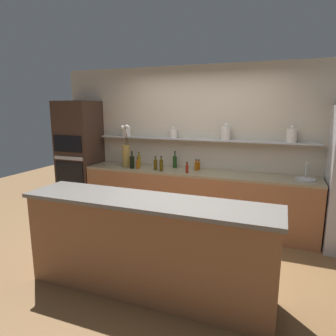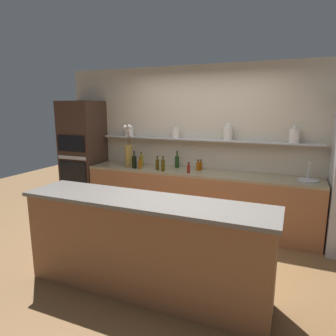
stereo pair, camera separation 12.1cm
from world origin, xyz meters
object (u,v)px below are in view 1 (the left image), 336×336
(bottle_sauce_4, at_px, (199,165))
(bottle_oil_5, at_px, (155,164))
(bottle_wine_6, at_px, (132,162))
(bottle_oil_8, at_px, (139,161))
(bottle_sauce_2, at_px, (138,164))
(bottle_wine_1, at_px, (175,162))
(flower_vase, at_px, (126,154))
(bottle_sauce_7, at_px, (187,168))
(sink_fixture, at_px, (306,178))
(bottle_oil_0, at_px, (161,165))
(bottle_sauce_3, at_px, (196,166))
(oven_tower, at_px, (80,157))

(bottle_sauce_4, xyz_separation_m, bottle_oil_5, (-0.65, -0.30, 0.02))
(bottle_sauce_4, xyz_separation_m, bottle_wine_6, (-1.06, -0.33, 0.04))
(bottle_oil_8, bearing_deg, bottle_sauce_2, -69.50)
(bottle_wine_1, xyz_separation_m, bottle_wine_6, (-0.64, -0.33, 0.00))
(flower_vase, distance_m, bottle_sauce_7, 1.14)
(sink_fixture, height_order, bottle_sauce_2, sink_fixture)
(bottle_oil_5, xyz_separation_m, bottle_sauce_7, (0.55, -0.04, -0.02))
(bottle_wine_1, distance_m, bottle_oil_5, 0.38)
(bottle_wine_6, xyz_separation_m, bottle_oil_8, (0.02, 0.21, -0.01))
(bottle_sauce_4, relative_size, bottle_sauce_7, 0.95)
(bottle_sauce_4, xyz_separation_m, bottle_oil_8, (-1.04, -0.11, 0.03))
(sink_fixture, relative_size, bottle_wine_6, 0.96)
(flower_vase, height_order, bottle_oil_5, flower_vase)
(flower_vase, relative_size, bottle_oil_0, 2.96)
(bottle_sauce_3, bearing_deg, bottle_sauce_4, 78.63)
(oven_tower, xyz_separation_m, bottle_sauce_4, (2.23, 0.18, -0.03))
(bottle_sauce_3, distance_m, bottle_oil_8, 1.02)
(bottle_sauce_2, relative_size, bottle_sauce_3, 1.04)
(bottle_sauce_7, bearing_deg, flower_vase, 174.83)
(bottle_sauce_7, height_order, bottle_oil_8, bottle_oil_8)
(bottle_sauce_2, distance_m, bottle_oil_8, 0.22)
(sink_fixture, distance_m, bottle_oil_0, 2.14)
(bottle_sauce_4, bearing_deg, bottle_wine_1, 179.50)
(sink_fixture, bearing_deg, bottle_sauce_7, -174.18)
(bottle_sauce_3, bearing_deg, bottle_oil_5, -161.59)
(bottle_wine_1, relative_size, bottle_sauce_7, 1.64)
(bottle_oil_5, bearing_deg, bottle_oil_0, -24.63)
(bottle_sauce_3, relative_size, bottle_sauce_7, 1.03)
(flower_vase, relative_size, bottle_oil_5, 3.17)
(oven_tower, distance_m, bottle_oil_5, 1.59)
(oven_tower, bearing_deg, bottle_wine_6, -7.30)
(bottle_wine_1, relative_size, bottle_sauce_4, 1.72)
(bottle_sauce_7, bearing_deg, bottle_wine_1, 133.50)
(bottle_oil_5, bearing_deg, sink_fixture, 3.38)
(bottle_oil_0, bearing_deg, sink_fixture, 5.11)
(bottle_oil_5, bearing_deg, bottle_oil_8, 154.89)
(flower_vase, distance_m, bottle_sauce_2, 0.31)
(bottle_oil_0, bearing_deg, bottle_wine_1, 73.90)
(bottle_wine_1, bearing_deg, flower_vase, -163.32)
(bottle_sauce_2, bearing_deg, bottle_sauce_4, 18.30)
(bottle_sauce_4, distance_m, bottle_oil_8, 1.04)
(flower_vase, xyz_separation_m, sink_fixture, (2.83, 0.07, -0.20))
(bottle_wine_1, xyz_separation_m, bottle_sauce_3, (0.40, -0.09, -0.03))
(flower_vase, xyz_separation_m, bottle_sauce_3, (1.20, 0.15, -0.16))
(bottle_oil_0, xyz_separation_m, bottle_sauce_7, (0.43, 0.02, -0.02))
(bottle_oil_5, bearing_deg, bottle_sauce_2, -176.33)
(flower_vase, xyz_separation_m, bottle_sauce_2, (0.26, -0.08, -0.15))
(bottle_sauce_3, height_order, bottle_oil_8, bottle_oil_8)
(flower_vase, height_order, bottle_oil_8, flower_vase)
(bottle_wine_1, distance_m, bottle_wine_6, 0.72)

